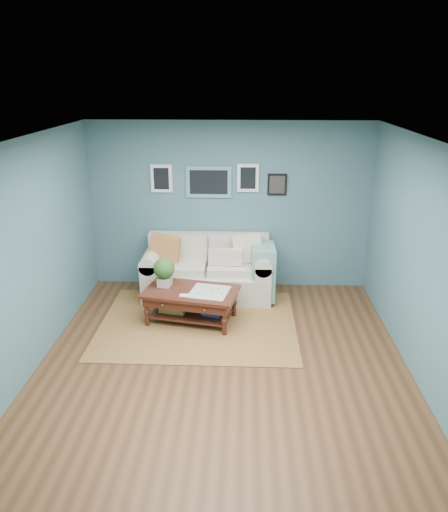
{
  "coord_description": "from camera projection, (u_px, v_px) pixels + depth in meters",
  "views": [
    {
      "loc": [
        0.24,
        -5.31,
        3.34
      ],
      "look_at": [
        -0.03,
        1.0,
        1.04
      ],
      "focal_mm": 35.0,
      "sensor_mm": 36.0,
      "label": 1
    }
  ],
  "objects": [
    {
      "name": "loveseat",
      "position": [
        213.0,
        270.0,
        7.91
      ],
      "size": [
        2.05,
        0.93,
        1.05
      ],
      "color": "beige",
      "rests_on": "ground"
    },
    {
      "name": "room_shell",
      "position": [
        222.0,
        258.0,
        5.73
      ],
      "size": [
        5.0,
        5.02,
        2.7
      ],
      "color": "brown",
      "rests_on": "ground"
    },
    {
      "name": "area_rug",
      "position": [
        198.0,
        323.0,
        7.11
      ],
      "size": [
        2.76,
        2.2,
        0.01
      ],
      "primitive_type": "cube",
      "color": "brown",
      "rests_on": "ground"
    },
    {
      "name": "coffee_table",
      "position": [
        187.0,
        295.0,
        7.08
      ],
      "size": [
        1.42,
        1.0,
        0.91
      ],
      "rotation": [
        0.0,
        0.0,
        -0.2
      ],
      "color": "black",
      "rests_on": "ground"
    }
  ]
}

